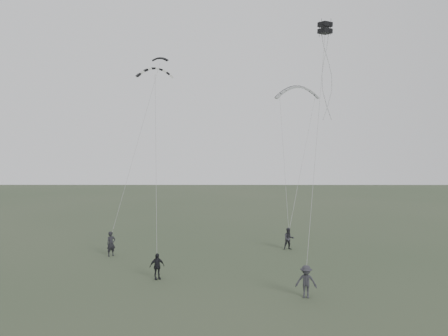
{
  "coord_description": "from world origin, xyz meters",
  "views": [
    {
      "loc": [
        1.23,
        -27.24,
        8.48
      ],
      "look_at": [
        1.13,
        5.66,
        6.88
      ],
      "focal_mm": 35.0,
      "sensor_mm": 36.0,
      "label": 1
    }
  ],
  "objects_px": {
    "flyer_right": "(289,239)",
    "kite_dark_small": "(160,58)",
    "kite_pale_large": "(297,87)",
    "kite_striped": "(155,68)",
    "flyer_center": "(157,266)",
    "kite_box": "(325,28)",
    "flyer_far": "(306,282)",
    "flyer_left": "(111,244)"
  },
  "relations": [
    {
      "from": "kite_box",
      "to": "flyer_right",
      "type": "bearing_deg",
      "value": 74.83
    },
    {
      "from": "flyer_center",
      "to": "kite_striped",
      "type": "xyz_separation_m",
      "value": [
        -0.84,
        5.1,
        13.47
      ]
    },
    {
      "from": "kite_pale_large",
      "to": "kite_striped",
      "type": "relative_size",
      "value": 1.5
    },
    {
      "from": "kite_dark_small",
      "to": "kite_pale_large",
      "type": "bearing_deg",
      "value": 13.59
    },
    {
      "from": "flyer_center",
      "to": "flyer_far",
      "type": "distance_m",
      "value": 9.55
    },
    {
      "from": "flyer_right",
      "to": "kite_dark_small",
      "type": "relative_size",
      "value": 1.31
    },
    {
      "from": "kite_striped",
      "to": "kite_box",
      "type": "bearing_deg",
      "value": -26.15
    },
    {
      "from": "flyer_right",
      "to": "flyer_center",
      "type": "relative_size",
      "value": 1.08
    },
    {
      "from": "flyer_right",
      "to": "kite_striped",
      "type": "height_order",
      "value": "kite_striped"
    },
    {
      "from": "flyer_center",
      "to": "kite_striped",
      "type": "bearing_deg",
      "value": 71.55
    },
    {
      "from": "kite_pale_large",
      "to": "flyer_center",
      "type": "bearing_deg",
      "value": -131.44
    },
    {
      "from": "flyer_right",
      "to": "kite_striped",
      "type": "relative_size",
      "value": 0.65
    },
    {
      "from": "flyer_left",
      "to": "kite_pale_large",
      "type": "relative_size",
      "value": 0.47
    },
    {
      "from": "flyer_left",
      "to": "kite_pale_large",
      "type": "bearing_deg",
      "value": -13.7
    },
    {
      "from": "flyer_right",
      "to": "kite_pale_large",
      "type": "xyz_separation_m",
      "value": [
        1.49,
        5.31,
        13.17
      ]
    },
    {
      "from": "flyer_far",
      "to": "kite_pale_large",
      "type": "distance_m",
      "value": 21.48
    },
    {
      "from": "flyer_left",
      "to": "flyer_center",
      "type": "xyz_separation_m",
      "value": [
        4.49,
        -5.91,
        -0.12
      ]
    },
    {
      "from": "flyer_left",
      "to": "kite_striped",
      "type": "distance_m",
      "value": 13.86
    },
    {
      "from": "flyer_right",
      "to": "kite_dark_small",
      "type": "height_order",
      "value": "kite_dark_small"
    },
    {
      "from": "kite_box",
      "to": "flyer_left",
      "type": "bearing_deg",
      "value": 136.91
    },
    {
      "from": "kite_pale_large",
      "to": "kite_dark_small",
      "type": "bearing_deg",
      "value": -169.43
    },
    {
      "from": "kite_striped",
      "to": "flyer_left",
      "type": "bearing_deg",
      "value": 152.15
    },
    {
      "from": "flyer_center",
      "to": "flyer_far",
      "type": "xyz_separation_m",
      "value": [
        8.92,
        -3.42,
        0.08
      ]
    },
    {
      "from": "flyer_left",
      "to": "flyer_far",
      "type": "height_order",
      "value": "flyer_left"
    },
    {
      "from": "flyer_center",
      "to": "kite_box",
      "type": "relative_size",
      "value": 2.21
    },
    {
      "from": "kite_pale_large",
      "to": "kite_box",
      "type": "xyz_separation_m",
      "value": [
        0.11,
        -10.66,
        2.57
      ]
    },
    {
      "from": "flyer_right",
      "to": "flyer_far",
      "type": "xyz_separation_m",
      "value": [
        -0.71,
        -11.54,
        0.02
      ]
    },
    {
      "from": "flyer_right",
      "to": "flyer_far",
      "type": "height_order",
      "value": "flyer_far"
    },
    {
      "from": "flyer_right",
      "to": "flyer_far",
      "type": "relative_size",
      "value": 0.98
    },
    {
      "from": "flyer_center",
      "to": "flyer_far",
      "type": "height_order",
      "value": "flyer_far"
    },
    {
      "from": "kite_striped",
      "to": "kite_box",
      "type": "xyz_separation_m",
      "value": [
        12.06,
        -2.33,
        2.33
      ]
    },
    {
      "from": "kite_dark_small",
      "to": "kite_box",
      "type": "distance_m",
      "value": 14.83
    },
    {
      "from": "flyer_far",
      "to": "kite_striped",
      "type": "height_order",
      "value": "kite_striped"
    },
    {
      "from": "flyer_left",
      "to": "kite_dark_small",
      "type": "distance_m",
      "value": 16.28
    },
    {
      "from": "kite_box",
      "to": "kite_pale_large",
      "type": "bearing_deg",
      "value": 58.83
    },
    {
      "from": "flyer_far",
      "to": "kite_pale_large",
      "type": "bearing_deg",
      "value": 94.46
    },
    {
      "from": "flyer_right",
      "to": "kite_striped",
      "type": "bearing_deg",
      "value": -170.46
    },
    {
      "from": "flyer_right",
      "to": "kite_box",
      "type": "xyz_separation_m",
      "value": [
        1.59,
        -5.35,
        15.73
      ]
    },
    {
      "from": "kite_dark_small",
      "to": "kite_pale_large",
      "type": "xyz_separation_m",
      "value": [
        12.41,
        2.73,
        -2.12
      ]
    },
    {
      "from": "flyer_center",
      "to": "kite_box",
      "type": "height_order",
      "value": "kite_box"
    },
    {
      "from": "kite_dark_small",
      "to": "kite_pale_large",
      "type": "distance_m",
      "value": 12.89
    },
    {
      "from": "kite_dark_small",
      "to": "flyer_far",
      "type": "bearing_deg",
      "value": -52.9
    }
  ]
}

